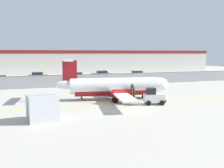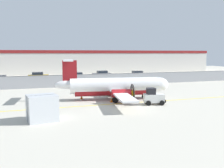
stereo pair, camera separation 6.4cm
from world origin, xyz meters
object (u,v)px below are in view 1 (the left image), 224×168
parked_car_3 (102,74)px  ground_crew_worker (133,95)px  parked_car_0 (0,80)px  cargo_container (42,108)px  parked_car_2 (77,76)px  traffic_cone_near_left (112,99)px  baggage_tug (153,97)px  parked_car_1 (38,76)px  traffic_cone_near_right (82,96)px  parked_car_4 (137,74)px  commuter_airplane (117,86)px

parked_car_3 → ground_crew_worker: bearing=79.0°
parked_car_0 → cargo_container: bearing=-78.0°
parked_car_2 → traffic_cone_near_left: bearing=-90.0°
traffic_cone_near_left → cargo_container: bearing=-144.1°
baggage_tug → parked_car_1: (-11.33, 30.79, 0.04)m
ground_crew_worker → traffic_cone_near_left: (-2.10, 1.33, -0.64)m
traffic_cone_near_right → parked_car_4: (17.16, 21.80, 0.58)m
parked_car_0 → ground_crew_worker: bearing=-55.6°
cargo_container → parked_car_1: bearing=79.9°
commuter_airplane → traffic_cone_near_right: bearing=166.5°
traffic_cone_near_left → parked_car_1: bearing=104.7°
baggage_tug → parked_car_1: bearing=123.4°
ground_crew_worker → cargo_container: bearing=-67.8°
baggage_tug → traffic_cone_near_left: baggage_tug is taller
parked_car_1 → parked_car_4: (21.57, -3.03, 0.00)m
commuter_airplane → traffic_cone_near_right: size_ratio=25.10×
commuter_airplane → ground_crew_worker: (0.95, -2.89, -0.65)m
baggage_tug → commuter_airplane: bearing=136.6°
commuter_airplane → cargo_container: size_ratio=6.00×
baggage_tug → parked_car_1: 32.81m
ground_crew_worker → parked_car_3: same height
baggage_tug → parked_car_2: (-3.55, 27.46, 0.04)m
commuter_airplane → ground_crew_worker: size_ratio=9.45×
commuter_airplane → parked_car_2: (-0.70, 23.14, -0.71)m
cargo_container → traffic_cone_near_right: (5.15, 9.03, -0.79)m
commuter_airplane → parked_car_4: (13.08, 23.44, -0.71)m
parked_car_4 → traffic_cone_near_left: bearing=63.6°
traffic_cone_near_right → commuter_airplane: bearing=-21.9°
commuter_airplane → parked_car_4: 26.85m
traffic_cone_near_left → parked_car_0: 26.34m
commuter_airplane → cargo_container: 11.83m
parked_car_2 → parked_car_4: bearing=2.2°
baggage_tug → ground_crew_worker: 2.38m
cargo_container → parked_car_0: (-6.10, 28.03, -0.21)m
parked_car_2 → commuter_airplane: bearing=-87.2°
cargo_container → parked_car_3: 37.06m
commuter_airplane → traffic_cone_near_right: 4.58m
ground_crew_worker → parked_car_0: same height
baggage_tug → cargo_container: (-12.07, -3.07, 0.24)m
parked_car_1 → traffic_cone_near_left: bearing=-69.8°
ground_crew_worker → parked_car_4: size_ratio=0.40×
parked_car_1 → parked_car_2: 8.47m
traffic_cone_near_left → parked_car_3: parked_car_3 is taller
parked_car_3 → parked_car_4: size_ratio=0.99×
baggage_tug → cargo_container: size_ratio=0.94×
traffic_cone_near_right → parked_car_3: parked_car_3 is taller
cargo_container → parked_car_2: 31.71m
parked_car_2 → baggage_tug: bearing=-81.6°
baggage_tug → traffic_cone_near_right: 9.15m
baggage_tug → traffic_cone_near_right: bearing=152.4°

